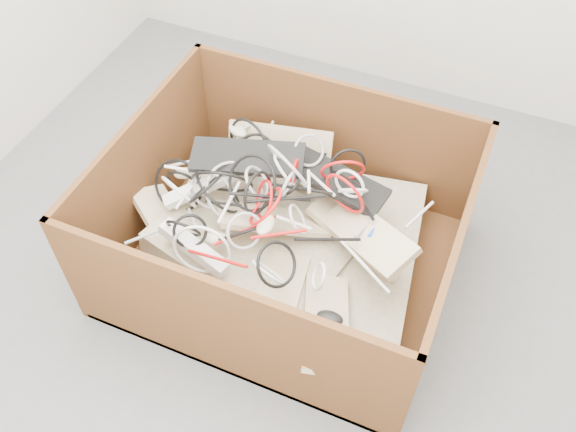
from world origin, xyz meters
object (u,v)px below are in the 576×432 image
at_px(power_strip_left, 199,188).
at_px(vga_plug, 376,236).
at_px(cardboard_box, 282,243).
at_px(power_strip_right, 194,248).

height_order(power_strip_left, vga_plug, power_strip_left).
xyz_separation_m(cardboard_box, power_strip_left, (-0.34, -0.02, 0.20)).
bearing_deg(power_strip_right, power_strip_left, 127.76).
height_order(cardboard_box, power_strip_left, cardboard_box).
bearing_deg(power_strip_left, cardboard_box, -37.89).
bearing_deg(cardboard_box, vga_plug, 2.71).
xyz_separation_m(cardboard_box, vga_plug, (0.37, 0.02, 0.21)).
distance_m(cardboard_box, vga_plug, 0.42).
xyz_separation_m(cardboard_box, power_strip_right, (-0.23, -0.28, 0.19)).
bearing_deg(vga_plug, power_strip_right, -139.98).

